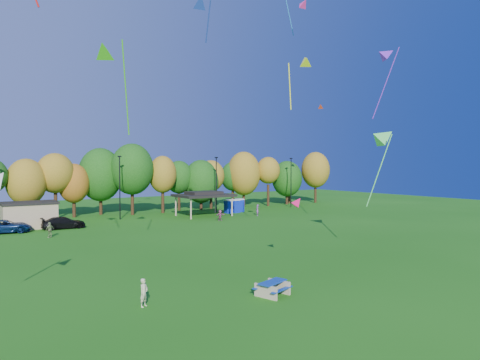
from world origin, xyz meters
TOP-DOWN VIEW (x-y plane):
  - ground at (0.00, 0.00)m, footprint 160.00×160.00m
  - tree_line at (-1.03, 45.51)m, footprint 93.57×10.55m
  - lamp_posts at (2.00, 40.00)m, footprint 64.50×0.25m
  - utility_building at (-10.00, 38.00)m, footprint 6.30×4.30m
  - pavilion at (14.00, 37.00)m, footprint 8.20×6.20m
  - porta_potties at (20.49, 38.36)m, footprint 3.75×1.81m
  - picnic_table at (-2.01, -0.23)m, footprint 2.34×2.12m
  - kite_flyer at (-9.12, 2.12)m, footprint 0.68×0.62m
  - car_c at (-12.88, 35.18)m, footprint 5.78×3.22m
  - car_d at (-6.62, 35.03)m, footprint 5.11×2.19m
  - far_person_0 at (13.13, 30.76)m, footprint 1.43×0.46m
  - far_person_1 at (-9.20, 29.09)m, footprint 1.06×0.77m
  - far_person_4 at (20.87, 32.56)m, footprint 0.73×0.75m
  - kite_0 at (3.82, 4.13)m, footprint 1.27×1.14m
  - kite_1 at (0.63, 13.50)m, footprint 1.60×2.90m
  - kite_2 at (22.28, 10.21)m, footprint 4.51×3.30m
  - kite_3 at (17.22, 18.32)m, footprint 1.22×1.58m
  - kite_7 at (29.57, 27.95)m, footprint 1.48×1.45m
  - kite_10 at (-7.99, 12.80)m, footprint 2.88×4.23m
  - kite_12 at (9.81, 9.96)m, footprint 2.33×3.11m
  - kite_14 at (16.29, 5.88)m, footprint 4.59×2.78m

SIDE VIEW (x-z plane):
  - ground at x=0.00m, z-range 0.00..0.00m
  - picnic_table at x=-2.01m, z-range 0.07..0.91m
  - car_d at x=-6.62m, z-range 0.00..1.47m
  - car_c at x=-12.88m, z-range 0.00..1.53m
  - far_person_0 at x=13.13m, z-range 0.00..1.54m
  - kite_flyer at x=-9.12m, z-range 0.00..1.56m
  - far_person_1 at x=-9.20m, z-range 0.00..1.67m
  - far_person_4 at x=20.87m, z-range 0.00..1.73m
  - porta_potties at x=20.49m, z-range 0.01..2.19m
  - utility_building at x=-10.00m, z-range 0.01..3.26m
  - pavilion at x=14.00m, z-range 1.34..5.11m
  - lamp_posts at x=2.00m, z-range 0.36..9.45m
  - kite_0 at x=3.82m, z-range 4.49..5.51m
  - tree_line at x=-1.03m, z-range 0.34..11.49m
  - kite_14 at x=16.29m, z-range 6.56..14.28m
  - kite_10 at x=-7.99m, z-range 12.72..20.23m
  - kite_7 at x=29.57m, z-range 16.29..17.49m
  - kite_12 at x=9.81m, z-range 14.74..20.20m
  - kite_2 at x=22.28m, z-range 15.71..24.12m
  - kite_1 at x=0.63m, z-range 19.83..24.41m
  - kite_3 at x=17.22m, z-range 26.17..27.74m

